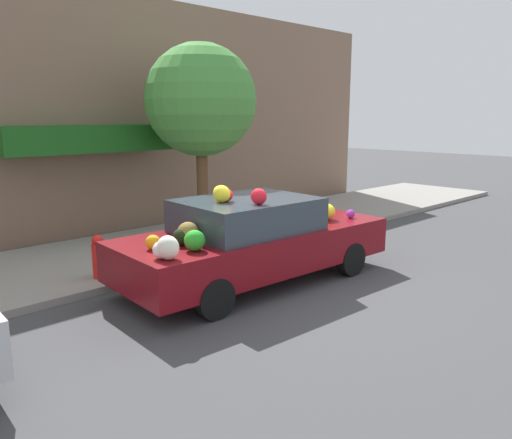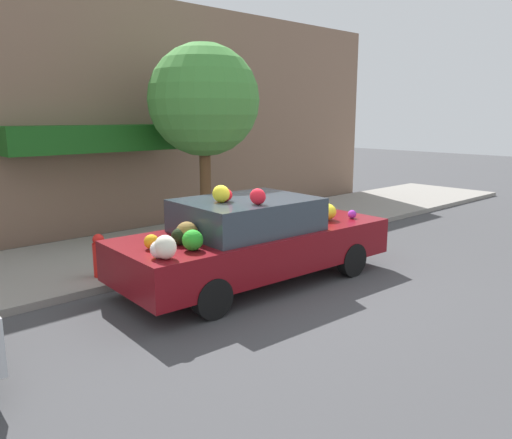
# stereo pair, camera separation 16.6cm
# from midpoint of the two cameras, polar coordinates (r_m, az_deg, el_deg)

# --- Properties ---
(ground_plane) EXTENTS (60.00, 60.00, 0.00)m
(ground_plane) POSITION_cam_midpoint_polar(r_m,az_deg,el_deg) (8.20, -0.78, -7.00)
(ground_plane) COLOR #424244
(sidewalk_curb) EXTENTS (24.00, 3.20, 0.12)m
(sidewalk_curb) POSITION_cam_midpoint_polar(r_m,az_deg,el_deg) (10.25, -11.09, -3.05)
(sidewalk_curb) COLOR gray
(sidewalk_curb) RESTS_ON ground
(building_facade) EXTENTS (18.00, 1.20, 5.32)m
(building_facade) POSITION_cam_midpoint_polar(r_m,az_deg,el_deg) (11.85, -17.64, 11.16)
(building_facade) COLOR #846651
(building_facade) RESTS_ON ground
(street_tree) EXTENTS (2.33, 2.33, 4.02)m
(street_tree) POSITION_cam_midpoint_polar(r_m,az_deg,el_deg) (10.75, -6.80, 13.32)
(street_tree) COLOR brown
(street_tree) RESTS_ON sidewalk_curb
(fire_hydrant) EXTENTS (0.20, 0.20, 0.70)m
(fire_hydrant) POSITION_cam_midpoint_polar(r_m,az_deg,el_deg) (8.29, -18.11, -4.05)
(fire_hydrant) COLOR red
(fire_hydrant) RESTS_ON sidewalk_curb
(art_car) EXTENTS (4.64, 1.95, 1.64)m
(art_car) POSITION_cam_midpoint_polar(r_m,az_deg,el_deg) (7.94, -0.88, -2.27)
(art_car) COLOR maroon
(art_car) RESTS_ON ground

